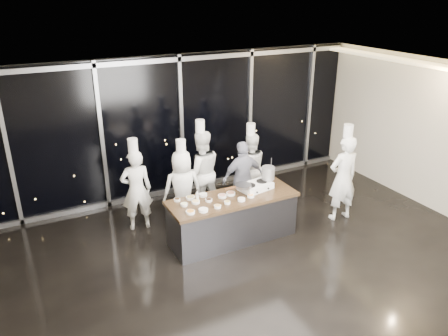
# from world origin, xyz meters

# --- Properties ---
(ground) EXTENTS (9.00, 9.00, 0.00)m
(ground) POSITION_xyz_m (0.00, 0.00, 0.00)
(ground) COLOR black
(ground) RESTS_ON ground
(room_shell) EXTENTS (9.02, 7.02, 3.21)m
(room_shell) POSITION_xyz_m (0.18, 0.00, 2.25)
(room_shell) COLOR beige
(room_shell) RESTS_ON ground
(window_wall) EXTENTS (8.90, 0.11, 3.20)m
(window_wall) POSITION_xyz_m (0.00, 3.43, 1.60)
(window_wall) COLOR black
(window_wall) RESTS_ON ground
(demo_counter) EXTENTS (2.46, 0.86, 0.90)m
(demo_counter) POSITION_xyz_m (0.00, 0.90, 0.45)
(demo_counter) COLOR #3E3D43
(demo_counter) RESTS_ON ground
(stove) EXTENTS (0.68, 0.49, 0.14)m
(stove) POSITION_xyz_m (0.56, 1.00, 0.96)
(stove) COLOR white
(stove) RESTS_ON demo_counter
(frying_pan) EXTENTS (0.57, 0.37, 0.05)m
(frying_pan) POSITION_xyz_m (0.23, 0.94, 1.07)
(frying_pan) COLOR gray
(frying_pan) RESTS_ON stove
(stock_pot) EXTENTS (0.29, 0.29, 0.25)m
(stock_pot) POSITION_xyz_m (0.86, 1.05, 1.17)
(stock_pot) COLOR #BDBDBF
(stock_pot) RESTS_ON stove
(prep_bowls) EXTENTS (1.41, 0.72, 0.05)m
(prep_bowls) POSITION_xyz_m (-0.46, 0.91, 0.93)
(prep_bowls) COLOR white
(prep_bowls) RESTS_ON demo_counter
(squeeze_bottle) EXTENTS (0.06, 0.06, 0.21)m
(squeeze_bottle) POSITION_xyz_m (-0.65, 1.05, 1.00)
(squeeze_bottle) COLOR silver
(squeeze_bottle) RESTS_ON demo_counter
(chef_far_left) EXTENTS (0.65, 0.47, 1.90)m
(chef_far_left) POSITION_xyz_m (-1.48, 2.15, 0.86)
(chef_far_left) COLOR white
(chef_far_left) RESTS_ON ground
(chef_left) EXTENTS (0.85, 0.63, 1.83)m
(chef_left) POSITION_xyz_m (-0.62, 1.86, 0.81)
(chef_left) COLOR white
(chef_left) RESTS_ON ground
(chef_center) EXTENTS (0.98, 0.82, 2.05)m
(chef_center) POSITION_xyz_m (-0.04, 2.25, 0.92)
(chef_center) COLOR white
(chef_center) RESTS_ON ground
(guest) EXTENTS (0.96, 0.42, 1.61)m
(guest) POSITION_xyz_m (0.71, 1.76, 0.81)
(guest) COLOR #131934
(guest) RESTS_ON ground
(chef_right) EXTENTS (0.84, 0.69, 1.83)m
(chef_right) POSITION_xyz_m (1.13, 2.20, 0.81)
(chef_right) COLOR white
(chef_right) RESTS_ON ground
(chef_side) EXTENTS (0.69, 0.48, 2.05)m
(chef_side) POSITION_xyz_m (2.41, 0.62, 0.93)
(chef_side) COLOR white
(chef_side) RESTS_ON ground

